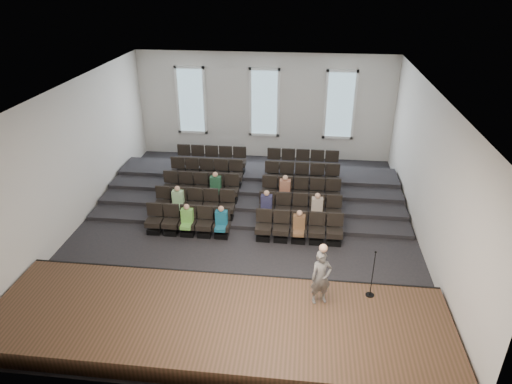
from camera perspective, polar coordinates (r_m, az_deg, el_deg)
ground at (r=16.40m, az=-1.40°, el=-4.64°), size 14.00×14.00×0.00m
ceiling at (r=14.45m, az=-1.62°, el=12.61°), size 12.00×14.00×0.02m
wall_back at (r=21.84m, az=1.06°, el=10.63°), size 12.00×0.04×5.00m
wall_front at (r=9.32m, az=-7.58°, el=-13.68°), size 12.00×0.04×5.00m
wall_left at (r=17.11m, az=-21.95°, el=4.08°), size 0.04×14.00×5.00m
wall_right at (r=15.65m, az=20.91°, el=2.22°), size 0.04×14.00×5.00m
stage at (r=12.21m, az=-4.78°, el=-16.00°), size 11.80×3.60×0.50m
stage_lip at (r=13.54m, az=-3.35°, el=-10.99°), size 11.80×0.06×0.52m
risers at (r=19.07m, az=-0.12°, el=0.77°), size 11.80×4.80×0.60m
seating_rows at (r=17.40m, az=-0.74°, el=-0.11°), size 6.80×4.70×1.67m
windows at (r=21.72m, az=1.05°, el=11.09°), size 8.44×0.10×3.24m
audience at (r=16.27m, az=-1.28°, el=-1.61°), size 5.45×2.64×1.10m
speaker at (r=12.06m, az=8.14°, el=-10.53°), size 0.65×0.53×1.53m
mic_stand at (r=12.72m, az=14.24°, el=-10.90°), size 0.24×0.24×1.42m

